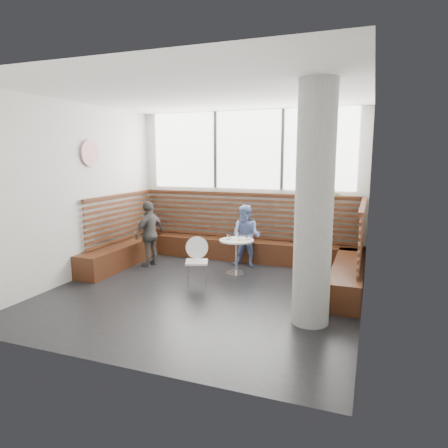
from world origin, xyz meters
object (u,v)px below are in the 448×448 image
(cafe_chair, at_px, (198,257))
(adult_man, at_px, (319,232))
(concrete_column, at_px, (314,206))
(cafe_table, at_px, (236,249))
(child_back, at_px, (246,236))
(child_left, at_px, (150,234))

(cafe_chair, height_order, adult_man, adult_man)
(cafe_chair, bearing_deg, concrete_column, -47.14)
(concrete_column, height_order, cafe_table, concrete_column)
(cafe_chair, bearing_deg, adult_man, 1.94)
(cafe_chair, bearing_deg, child_back, 49.35)
(concrete_column, xyz_separation_m, adult_man, (-0.15, 1.87, -0.69))
(cafe_table, distance_m, adult_man, 1.59)
(concrete_column, bearing_deg, cafe_chair, 154.56)
(cafe_table, xyz_separation_m, child_back, (0.02, 0.56, 0.15))
(child_back, height_order, child_left, child_left)
(cafe_table, height_order, child_left, child_left)
(cafe_chair, distance_m, adult_man, 2.19)
(concrete_column, distance_m, child_left, 4.05)
(cafe_chair, relative_size, child_left, 0.62)
(cafe_table, distance_m, child_left, 1.87)
(adult_man, bearing_deg, concrete_column, 164.50)
(adult_man, xyz_separation_m, child_back, (-1.51, 0.50, -0.28))
(cafe_table, relative_size, child_back, 0.53)
(cafe_table, relative_size, cafe_chair, 0.81)
(cafe_table, relative_size, adult_man, 0.37)
(cafe_chair, distance_m, child_back, 1.45)
(concrete_column, distance_m, cafe_chair, 2.60)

